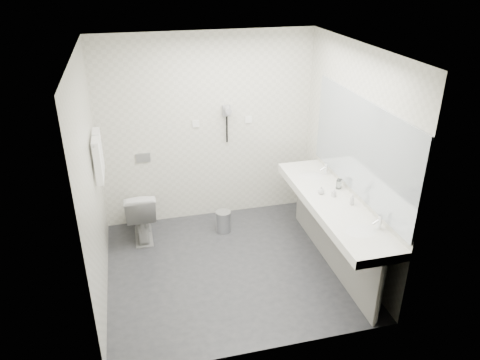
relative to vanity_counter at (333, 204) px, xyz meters
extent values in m
plane|color=#2A2B2F|center=(-1.12, 0.20, -0.80)|extent=(2.80, 2.80, 0.00)
plane|color=white|center=(-1.12, 0.20, 1.70)|extent=(2.80, 2.80, 0.00)
plane|color=silver|center=(-1.12, 1.50, 0.45)|extent=(2.80, 0.00, 2.80)
plane|color=silver|center=(-1.12, -1.10, 0.45)|extent=(2.80, 0.00, 2.80)
plane|color=silver|center=(-2.52, 0.20, 0.45)|extent=(0.00, 2.60, 2.60)
plane|color=silver|center=(0.27, 0.20, 0.45)|extent=(0.00, 2.60, 2.60)
cube|color=white|center=(0.00, 0.00, 0.00)|extent=(0.55, 2.20, 0.10)
cube|color=gray|center=(0.02, 0.00, -0.42)|extent=(0.03, 2.15, 0.75)
cylinder|color=silver|center=(0.05, -1.04, -0.42)|extent=(0.06, 0.06, 0.75)
cylinder|color=silver|center=(0.05, 1.04, -0.42)|extent=(0.06, 0.06, 0.75)
cube|color=#B2BCC6|center=(0.26, 0.00, 0.65)|extent=(0.02, 2.20, 1.05)
ellipsoid|color=white|center=(0.00, -0.65, 0.04)|extent=(0.40, 0.31, 0.05)
ellipsoid|color=white|center=(0.00, 0.65, 0.04)|extent=(0.40, 0.31, 0.05)
cylinder|color=silver|center=(0.19, -0.65, 0.12)|extent=(0.04, 0.04, 0.15)
cylinder|color=silver|center=(0.19, 0.65, 0.12)|extent=(0.04, 0.04, 0.15)
imported|color=beige|center=(0.04, 0.08, 0.10)|extent=(0.05, 0.05, 0.09)
imported|color=beige|center=(-0.07, 0.18, 0.10)|extent=(0.10, 0.10, 0.09)
imported|color=beige|center=(0.16, -0.14, 0.11)|extent=(0.06, 0.06, 0.13)
cylinder|color=silver|center=(0.17, 0.25, 0.10)|extent=(0.07, 0.07, 0.10)
cylinder|color=silver|center=(0.19, 0.26, 0.11)|extent=(0.06, 0.06, 0.11)
imported|color=white|center=(-2.08, 1.12, -0.46)|extent=(0.39, 0.68, 0.69)
cube|color=#B2B5BA|center=(-1.98, 1.49, 0.15)|extent=(0.18, 0.02, 0.12)
cylinder|color=#B2B5BA|center=(-1.04, 0.99, -0.66)|extent=(0.25, 0.25, 0.28)
cylinder|color=#B2B5BA|center=(-1.04, 0.99, -0.52)|extent=(0.20, 0.20, 0.02)
cylinder|color=silver|center=(-2.47, 0.75, 0.75)|extent=(0.02, 0.62, 0.02)
cube|color=white|center=(-2.46, 0.61, 0.53)|extent=(0.07, 0.24, 0.48)
cube|color=white|center=(-2.46, 0.89, 0.53)|extent=(0.07, 0.24, 0.48)
cube|color=#929297|center=(-0.88, 1.47, 0.70)|extent=(0.10, 0.04, 0.14)
cylinder|color=#929297|center=(-0.88, 1.40, 0.73)|extent=(0.08, 0.14, 0.08)
cylinder|color=black|center=(-0.88, 1.46, 0.45)|extent=(0.02, 0.02, 0.35)
cube|color=white|center=(-1.27, 1.49, 0.55)|extent=(0.09, 0.02, 0.09)
cube|color=white|center=(-0.57, 1.49, 0.55)|extent=(0.09, 0.02, 0.09)
camera|label=1|loc=(-2.08, -4.08, 2.47)|focal=34.32mm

